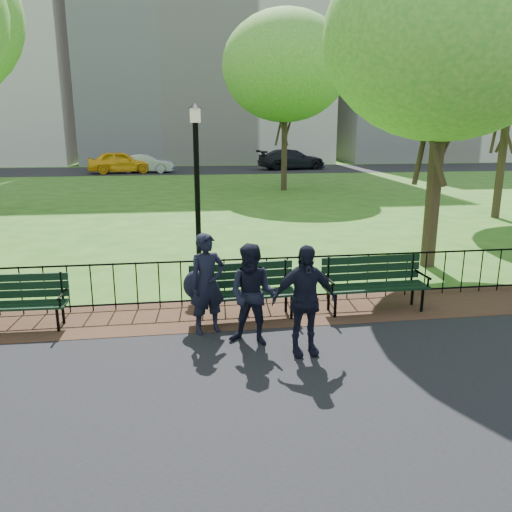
{
  "coord_description": "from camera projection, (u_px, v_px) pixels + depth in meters",
  "views": [
    {
      "loc": [
        -0.94,
        -6.9,
        3.21
      ],
      "look_at": [
        0.32,
        1.5,
        1.06
      ],
      "focal_mm": 35.0,
      "sensor_mm": 36.0,
      "label": 1
    }
  ],
  "objects": [
    {
      "name": "lamppost",
      "position": [
        197.0,
        180.0,
        11.73
      ],
      "size": [
        0.34,
        0.34,
        3.82
      ],
      "color": "black",
      "rests_on": "ground"
    },
    {
      "name": "ground",
      "position": [
        250.0,
        349.0,
        7.54
      ],
      "size": [
        120.0,
        120.0,
        0.0
      ],
      "primitive_type": "plane",
      "color": "#2C6119"
    },
    {
      "name": "tree_far_e",
      "position": [
        285.0,
        67.0,
        25.86
      ],
      "size": [
        6.61,
        6.61,
        9.22
      ],
      "color": "#2D2116",
      "rests_on": "ground"
    },
    {
      "name": "person_left",
      "position": [
        207.0,
        284.0,
        7.96
      ],
      "size": [
        0.69,
        0.56,
        1.64
      ],
      "primitive_type": "imported",
      "rotation": [
        0.0,
        0.0,
        0.32
      ],
      "color": "black",
      "rests_on": "asphalt_path"
    },
    {
      "name": "iron_fence",
      "position": [
        235.0,
        279.0,
        9.34
      ],
      "size": [
        24.06,
        0.06,
        1.0
      ],
      "color": "black",
      "rests_on": "ground"
    },
    {
      "name": "apartment_mid",
      "position": [
        204.0,
        9.0,
        50.17
      ],
      "size": [
        24.0,
        15.0,
        30.0
      ],
      "primitive_type": "cube",
      "color": "beige",
      "rests_on": "ground"
    },
    {
      "name": "park_bench_right_a",
      "position": [
        374.0,
        278.0,
        9.05
      ],
      "size": [
        1.9,
        0.62,
        1.07
      ],
      "rotation": [
        0.0,
        0.0,
        0.02
      ],
      "color": "black",
      "rests_on": "ground"
    },
    {
      "name": "tree_near_e",
      "position": [
        447.0,
        35.0,
        10.89
      ],
      "size": [
        5.41,
        5.41,
        7.54
      ],
      "color": "#2D2116",
      "rests_on": "ground"
    },
    {
      "name": "dirt_strip",
      "position": [
        238.0,
        313.0,
        8.98
      ],
      "size": [
        60.0,
        1.6,
        0.01
      ],
      "primitive_type": "cube",
      "color": "#351F16",
      "rests_on": "ground"
    },
    {
      "name": "taxi",
      "position": [
        121.0,
        162.0,
        37.88
      ],
      "size": [
        5.13,
        2.65,
        1.67
      ],
      "primitive_type": "imported",
      "rotation": [
        0.0,
        0.0,
        1.71
      ],
      "color": "yellow",
      "rests_on": "far_street"
    },
    {
      "name": "park_bench_main",
      "position": [
        222.0,
        285.0,
        8.47
      ],
      "size": [
        1.98,
        0.68,
        1.04
      ],
      "rotation": [
        0.0,
        0.0,
        0.06
      ],
      "color": "black",
      "rests_on": "ground"
    },
    {
      "name": "person_mid",
      "position": [
        253.0,
        295.0,
        7.53
      ],
      "size": [
        0.86,
        0.67,
        1.57
      ],
      "primitive_type": "imported",
      "rotation": [
        0.0,
        0.0,
        -0.42
      ],
      "color": "black",
      "rests_on": "asphalt_path"
    },
    {
      "name": "park_bench_left_a",
      "position": [
        13.0,
        296.0,
        8.2
      ],
      "size": [
        1.74,
        0.59,
        0.98
      ],
      "rotation": [
        0.0,
        0.0,
        -0.03
      ],
      "color": "black",
      "rests_on": "ground"
    },
    {
      "name": "sedan_silver",
      "position": [
        147.0,
        164.0,
        38.35
      ],
      "size": [
        4.44,
        2.26,
        1.39
      ],
      "primitive_type": "imported",
      "rotation": [
        0.0,
        0.0,
        1.38
      ],
      "color": "#A9ABB1",
      "rests_on": "far_street"
    },
    {
      "name": "person_right",
      "position": [
        304.0,
        300.0,
        7.17
      ],
      "size": [
        0.99,
        0.47,
        1.64
      ],
      "primitive_type": "imported",
      "rotation": [
        0.0,
        0.0,
        0.08
      ],
      "color": "black",
      "rests_on": "asphalt_path"
    },
    {
      "name": "apartment_east",
      "position": [
        425.0,
        47.0,
        54.35
      ],
      "size": [
        20.0,
        15.0,
        24.0
      ],
      "primitive_type": "cube",
      "color": "silver",
      "rests_on": "ground"
    },
    {
      "name": "far_street",
      "position": [
        192.0,
        170.0,
        41.1
      ],
      "size": [
        70.0,
        9.0,
        0.01
      ],
      "primitive_type": "cube",
      "color": "black",
      "rests_on": "ground"
    },
    {
      "name": "sedan_dark",
      "position": [
        292.0,
        159.0,
        41.67
      ],
      "size": [
        5.99,
        3.18,
        1.65
      ],
      "primitive_type": "imported",
      "rotation": [
        0.0,
        0.0,
        1.73
      ],
      "color": "black",
      "rests_on": "far_street"
    }
  ]
}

